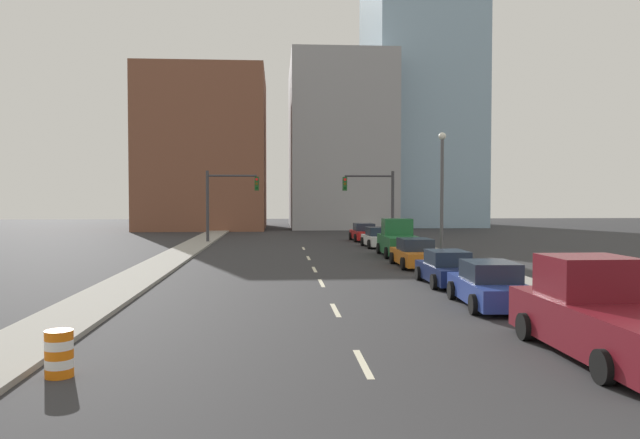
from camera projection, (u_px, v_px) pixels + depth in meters
sidewalk_left at (206, 239)px, 53.83m from camera, size 2.23×97.31×0.14m
sidewalk_right at (390, 238)px, 54.94m from camera, size 2.23×97.31×0.14m
lane_stripe_at_8m at (363, 363)px, 13.62m from camera, size 0.16×2.40×0.01m
lane_stripe_at_14m at (335, 310)px, 20.07m from camera, size 0.16×2.40×0.01m
lane_stripe_at_21m at (321, 283)px, 26.39m from camera, size 0.16×2.40×0.01m
lane_stripe_at_26m at (314, 269)px, 31.38m from camera, size 0.16×2.40×0.01m
lane_stripe_at_31m at (308, 258)px, 37.28m from camera, size 0.16×2.40×0.01m
lane_stripe_at_39m at (303, 248)px, 44.35m from camera, size 0.16×2.40×0.01m
building_brick_left at (205, 152)px, 73.00m from camera, size 14.00×16.00×17.99m
building_office_center at (338, 146)px, 78.05m from camera, size 12.00×20.00×20.20m
building_glass_right at (418, 76)px, 82.46m from camera, size 13.00×20.00×39.39m
traffic_signal_left at (223, 196)px, 49.38m from camera, size 4.18×0.35×5.75m
traffic_signal_right at (378, 196)px, 50.23m from camera, size 4.18×0.35×5.75m
traffic_barrel at (59, 354)px, 12.59m from camera, size 0.56×0.56×0.95m
street_lamp at (442, 185)px, 36.91m from camera, size 0.44×0.44×7.48m
pickup_truck_maroon at (603, 317)px, 14.21m from camera, size 2.49×6.11×2.23m
sedan_blue at (490, 286)px, 20.75m from camera, size 2.25×4.85×1.50m
sedan_navy at (447, 269)px, 25.97m from camera, size 2.02×4.47×1.42m
sedan_orange at (415, 254)px, 32.63m from camera, size 2.10×4.73×1.49m
pickup_truck_green at (399, 241)px, 38.67m from camera, size 2.37×5.28×2.30m
sedan_white at (379, 238)px, 45.47m from camera, size 2.29×4.52×1.46m
sedan_red at (364, 233)px, 52.04m from camera, size 2.15×4.56×1.47m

